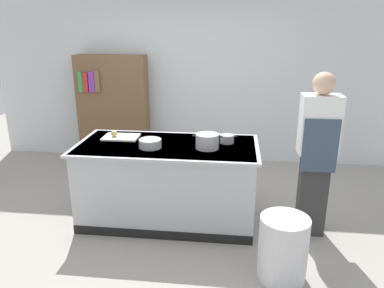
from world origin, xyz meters
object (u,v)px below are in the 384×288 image
sauce_pan (227,139)px  bookshelf (113,110)px  mixing_bowl (150,143)px  onion (114,134)px  trash_bin (283,248)px  stock_pot (207,141)px  person_chef (317,152)px

sauce_pan → bookshelf: 2.48m
sauce_pan → mixing_bowl: mixing_bowl is taller
onion → trash_bin: 2.21m
bookshelf → onion: bearing=-71.4°
stock_pot → onion: bearing=168.2°
sauce_pan → trash_bin: size_ratio=0.37×
onion → mixing_bowl: size_ratio=0.31×
mixing_bowl → bookshelf: bookshelf is taller
onion → person_chef: person_chef is taller
onion → mixing_bowl: (0.48, -0.27, -0.01)m
stock_pot → person_chef: person_chef is taller
mixing_bowl → trash_bin: mixing_bowl is taller
mixing_bowl → person_chef: (1.72, 0.01, -0.03)m
stock_pot → bookshelf: bearing=131.1°
person_chef → stock_pot: bearing=100.8°
person_chef → mixing_bowl: bearing=103.0°
stock_pot → sauce_pan: stock_pot is taller
mixing_bowl → person_chef: 1.72m
stock_pot → mixing_bowl: 0.61m
bookshelf → trash_bin: bearing=-49.0°
mixing_bowl → bookshelf: bearing=118.3°
trash_bin → sauce_pan: bearing=116.7°
bookshelf → sauce_pan: bearing=-42.1°
onion → trash_bin: (1.82, -1.08, -0.66)m
onion → bookshelf: (-0.56, 1.65, -0.10)m
trash_bin → person_chef: size_ratio=0.34×
onion → stock_pot: stock_pot is taller
onion → sauce_pan: bearing=-0.6°
stock_pot → person_chef: bearing=-2.0°
onion → stock_pot: (1.08, -0.23, 0.02)m
stock_pot → trash_bin: 1.32m
trash_bin → mixing_bowl: bearing=149.0°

